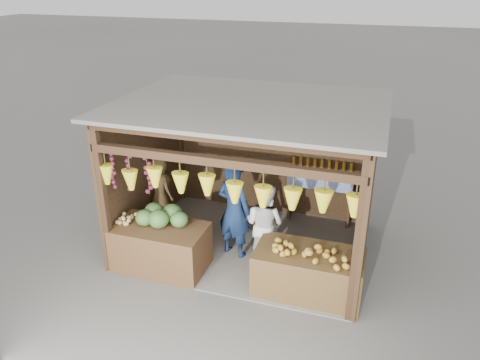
# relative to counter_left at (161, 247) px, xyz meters

# --- Properties ---
(ground) EXTENTS (80.00, 80.00, 0.00)m
(ground) POSITION_rel_counter_left_xyz_m (1.20, 1.08, -0.39)
(ground) COLOR #514F49
(ground) RESTS_ON ground
(stall_structure) EXTENTS (4.30, 3.30, 2.66)m
(stall_structure) POSITION_rel_counter_left_xyz_m (1.16, 1.04, 1.28)
(stall_structure) COLOR slate
(stall_structure) RESTS_ON ground
(back_shelf) EXTENTS (1.25, 0.32, 1.32)m
(back_shelf) POSITION_rel_counter_left_xyz_m (2.25, 2.37, 0.49)
(back_shelf) COLOR #382314
(back_shelf) RESTS_ON ground
(counter_left) EXTENTS (1.51, 0.85, 0.77)m
(counter_left) POSITION_rel_counter_left_xyz_m (0.00, 0.00, 0.00)
(counter_left) COLOR #4B2E19
(counter_left) RESTS_ON ground
(counter_right) EXTENTS (1.63, 0.85, 0.72)m
(counter_right) POSITION_rel_counter_left_xyz_m (2.45, 0.08, -0.03)
(counter_right) COLOR #453017
(counter_right) RESTS_ON ground
(stool) EXTENTS (0.33, 0.33, 0.31)m
(stool) POSITION_rel_counter_left_xyz_m (-0.56, 1.16, -0.23)
(stool) COLOR black
(stool) RESTS_ON ground
(man_standing) EXTENTS (0.72, 0.57, 1.72)m
(man_standing) POSITION_rel_counter_left_xyz_m (1.03, 0.75, 0.47)
(man_standing) COLOR #13264A
(man_standing) RESTS_ON ground
(woman_standing) EXTENTS (0.85, 0.75, 1.47)m
(woman_standing) POSITION_rel_counter_left_xyz_m (1.58, 0.69, 0.35)
(woman_standing) COLOR white
(woman_standing) RESTS_ON ground
(vendor_seated) EXTENTS (0.69, 0.61, 1.18)m
(vendor_seated) POSITION_rel_counter_left_xyz_m (-0.56, 1.16, 0.51)
(vendor_seated) COLOR #503B20
(vendor_seated) RESTS_ON stool
(melon_pile) EXTENTS (1.00, 0.50, 0.32)m
(melon_pile) POSITION_rel_counter_left_xyz_m (-0.01, 0.10, 0.55)
(melon_pile) COLOR #154E14
(melon_pile) RESTS_ON counter_left
(tanfruit_pile) EXTENTS (0.34, 0.40, 0.13)m
(tanfruit_pile) POSITION_rel_counter_left_xyz_m (-0.59, -0.02, 0.45)
(tanfruit_pile) COLOR tan
(tanfruit_pile) RESTS_ON counter_left
(mango_pile) EXTENTS (1.40, 0.64, 0.22)m
(mango_pile) POSITION_rel_counter_left_xyz_m (2.50, 0.02, 0.44)
(mango_pile) COLOR orange
(mango_pile) RESTS_ON counter_right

